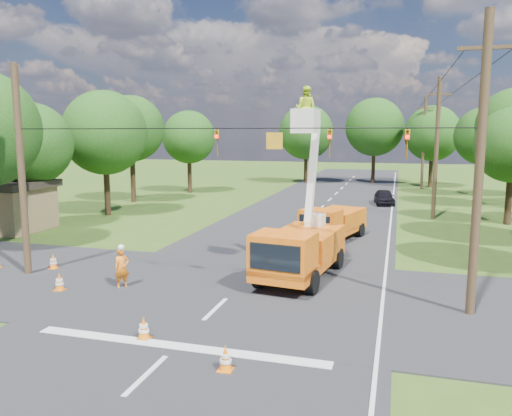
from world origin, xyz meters
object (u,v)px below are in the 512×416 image
(distant_car, at_px, (384,197))
(pole_right_near, at_px, (480,165))
(traffic_cone_4, at_px, (59,282))
(tree_far_b, at_px, (375,127))
(tree_far_a, at_px, (306,132))
(traffic_cone_0, at_px, (144,328))
(traffic_cone_5, at_px, (53,261))
(pole_right_mid, at_px, (436,148))
(bucket_truck, at_px, (300,239))
(ground_worker, at_px, (122,268))
(tree_left_d, at_px, (105,133))
(tree_left_f, at_px, (189,137))
(tree_far_c, at_px, (433,133))
(second_truck, at_px, (333,223))
(pole_left, at_px, (21,172))
(tree_left_c, at_px, (31,144))
(traffic_cone_3, at_px, (333,240))
(pole_right_far, at_px, (424,142))
(tree_right_e, at_px, (484,136))
(tree_left_e, at_px, (131,129))
(traffic_cone_1, at_px, (225,358))
(traffic_cone_2, at_px, (315,249))
(shed, at_px, (4,205))

(distant_car, bearing_deg, pole_right_near, -89.89)
(traffic_cone_4, distance_m, tree_far_b, 48.07)
(tree_far_a, bearing_deg, traffic_cone_0, -85.43)
(traffic_cone_5, relative_size, pole_right_mid, 0.07)
(bucket_truck, distance_m, traffic_cone_4, 9.80)
(ground_worker, xyz_separation_m, traffic_cone_4, (-2.16, -1.03, -0.45))
(tree_left_d, bearing_deg, traffic_cone_5, -66.68)
(bucket_truck, xyz_separation_m, tree_left_d, (-17.12, 12.45, 4.42))
(ground_worker, height_order, tree_far_a, tree_far_a)
(ground_worker, bearing_deg, tree_left_f, 58.68)
(tree_far_b, height_order, tree_far_c, tree_far_b)
(ground_worker, bearing_deg, pole_right_near, -47.21)
(second_truck, distance_m, pole_left, 16.20)
(bucket_truck, relative_size, tree_left_d, 0.87)
(tree_left_c, bearing_deg, traffic_cone_3, 0.48)
(pole_right_far, bearing_deg, distant_car, -104.80)
(bucket_truck, bearing_deg, distant_car, 90.72)
(tree_right_e, bearing_deg, pole_right_mid, -109.46)
(pole_right_near, bearing_deg, pole_right_far, 90.00)
(tree_left_e, bearing_deg, tree_left_c, -88.68)
(tree_left_c, height_order, tree_left_d, tree_left_d)
(tree_far_b, bearing_deg, tree_left_f, -139.88)
(tree_far_a, bearing_deg, tree_far_b, 14.04)
(pole_right_mid, height_order, pole_left, pole_right_mid)
(tree_right_e, bearing_deg, traffic_cone_0, -110.54)
(pole_right_far, distance_m, tree_far_a, 13.87)
(ground_worker, relative_size, tree_far_b, 0.16)
(traffic_cone_1, bearing_deg, traffic_cone_5, 146.51)
(second_truck, distance_m, tree_left_e, 23.18)
(tree_far_b, bearing_deg, traffic_cone_4, -101.67)
(traffic_cone_1, bearing_deg, tree_right_e, 73.81)
(pole_right_mid, xyz_separation_m, tree_left_d, (-23.50, -5.00, 1.02))
(pole_right_far, bearing_deg, traffic_cone_2, -100.87)
(second_truck, height_order, traffic_cone_3, second_truck)
(shed, height_order, tree_left_f, tree_left_f)
(tree_right_e, bearing_deg, pole_left, -123.65)
(distant_car, relative_size, tree_far_c, 0.42)
(tree_left_d, bearing_deg, tree_far_c, 47.78)
(tree_left_f, bearing_deg, pole_right_near, -52.16)
(traffic_cone_1, height_order, tree_far_c, tree_far_c)
(bucket_truck, distance_m, pole_right_mid, 18.89)
(tree_left_c, distance_m, tree_left_e, 13.05)
(tree_far_c, bearing_deg, shed, -128.97)
(traffic_cone_5, xyz_separation_m, tree_left_d, (-6.05, 14.04, 5.77))
(pole_left, distance_m, tree_far_b, 46.76)
(traffic_cone_4, bearing_deg, traffic_cone_0, -31.20)
(tree_left_f, bearing_deg, tree_left_d, -90.76)
(pole_right_mid, xyz_separation_m, tree_right_e, (5.30, 15.00, 0.70))
(pole_right_near, relative_size, pole_right_far, 1.00)
(traffic_cone_3, xyz_separation_m, traffic_cone_4, (-9.32, -10.81, 0.00))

